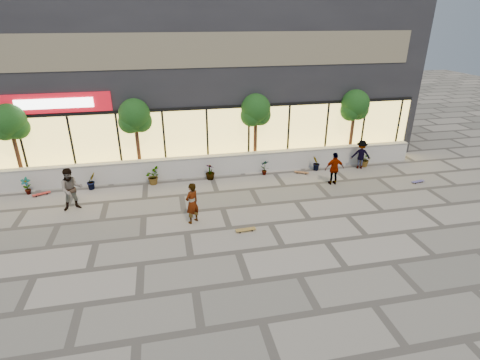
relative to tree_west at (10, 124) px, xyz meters
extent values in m
plane|color=#9D9588|center=(9.00, -7.70, -2.99)|extent=(80.00, 80.00, 0.00)
cube|color=beige|center=(9.00, -0.70, -2.49)|extent=(22.00, 0.35, 1.00)
cube|color=#B2AFA8|center=(9.00, -0.70, -1.97)|extent=(22.00, 0.42, 0.04)
cube|color=#232328|center=(9.00, 4.80, 1.26)|extent=(24.00, 9.00, 8.50)
cube|color=#FFDB66|center=(9.00, 0.28, -1.29)|extent=(23.04, 0.05, 3.00)
cube|color=black|center=(9.00, 0.25, 0.26)|extent=(23.04, 0.08, 0.15)
cube|color=red|center=(2.00, 0.23, 0.81)|extent=(5.00, 0.10, 0.90)
cube|color=white|center=(2.00, 0.16, 0.81)|extent=(3.40, 0.06, 0.45)
cube|color=brown|center=(9.00, 0.28, 3.01)|extent=(21.60, 0.05, 1.60)
imported|color=#183912|center=(0.50, -1.25, -2.58)|extent=(0.43, 0.29, 0.81)
imported|color=#183912|center=(3.30, -1.25, -2.58)|extent=(0.57, 0.57, 0.81)
imported|color=#183912|center=(6.10, -1.25, -2.58)|extent=(0.68, 0.77, 0.81)
imported|color=#183912|center=(8.90, -1.25, -2.58)|extent=(0.64, 0.64, 0.81)
imported|color=#183912|center=(11.70, -1.25, -2.58)|extent=(0.46, 0.35, 0.81)
imported|color=#183912|center=(14.50, -1.25, -2.58)|extent=(0.55, 0.57, 0.81)
imported|color=#183912|center=(17.30, -1.25, -2.58)|extent=(0.77, 0.84, 0.81)
cylinder|color=#4F2C1C|center=(0.00, 0.00, -1.37)|extent=(0.18, 0.18, 3.24)
sphere|color=#183912|center=(0.00, 0.00, 0.18)|extent=(1.50, 1.50, 1.50)
sphere|color=#183912|center=(-0.25, -0.05, -0.18)|extent=(1.10, 1.10, 1.10)
sphere|color=#183912|center=(0.25, 0.05, -0.18)|extent=(1.10, 1.10, 1.10)
cylinder|color=#4F2C1C|center=(5.50, 0.00, -1.37)|extent=(0.18, 0.18, 3.24)
sphere|color=#183912|center=(5.50, 0.00, 0.18)|extent=(1.50, 1.50, 1.50)
sphere|color=#183912|center=(5.25, -0.05, -0.18)|extent=(1.10, 1.10, 1.10)
sphere|color=#183912|center=(5.75, 0.05, -0.18)|extent=(1.10, 1.10, 1.10)
cylinder|color=#4F2C1C|center=(11.50, 0.00, -1.37)|extent=(0.18, 0.18, 3.24)
sphere|color=#183912|center=(11.50, 0.00, 0.18)|extent=(1.50, 1.50, 1.50)
sphere|color=#183912|center=(11.25, -0.05, -0.18)|extent=(1.10, 1.10, 1.10)
sphere|color=#183912|center=(11.75, 0.05, -0.18)|extent=(1.10, 1.10, 1.10)
cylinder|color=#4F2C1C|center=(17.00, 0.00, -1.37)|extent=(0.18, 0.18, 3.24)
sphere|color=#183912|center=(17.00, 0.00, 0.18)|extent=(1.50, 1.50, 1.50)
sphere|color=#183912|center=(16.75, -0.05, -0.18)|extent=(1.10, 1.10, 1.10)
sphere|color=#183912|center=(17.25, 0.05, -0.18)|extent=(1.10, 1.10, 1.10)
imported|color=silver|center=(7.67, -5.32, -2.14)|extent=(0.73, 0.69, 1.68)
imported|color=#8D7E5B|center=(2.88, -3.19, -2.07)|extent=(1.03, 0.89, 1.83)
imported|color=white|center=(14.66, -3.04, -2.18)|extent=(0.95, 0.41, 1.60)
imported|color=maroon|center=(16.92, -1.40, -2.22)|extent=(1.12, 0.84, 1.54)
cube|color=olive|center=(9.56, -6.43, -2.90)|extent=(0.79, 0.25, 0.02)
cylinder|color=black|center=(9.79, -6.34, -2.96)|extent=(0.06, 0.03, 0.06)
cylinder|color=black|center=(9.80, -6.48, -2.96)|extent=(0.06, 0.03, 0.06)
cylinder|color=black|center=(9.31, -6.37, -2.96)|extent=(0.06, 0.03, 0.06)
cylinder|color=black|center=(9.32, -6.51, -2.96)|extent=(0.06, 0.03, 0.06)
cube|color=#AE2A20|center=(1.13, -1.50, -2.90)|extent=(0.77, 0.50, 0.02)
cylinder|color=black|center=(1.31, -1.34, -2.96)|extent=(0.06, 0.05, 0.05)
cylinder|color=black|center=(1.37, -1.46, -2.96)|extent=(0.06, 0.05, 0.05)
cylinder|color=black|center=(0.89, -1.54, -2.96)|extent=(0.06, 0.05, 0.05)
cylinder|color=black|center=(0.94, -1.66, -2.96)|extent=(0.06, 0.05, 0.05)
cube|color=#965E31|center=(13.63, -1.50, -2.91)|extent=(0.74, 0.51, 0.02)
cylinder|color=black|center=(13.86, -1.55, -2.96)|extent=(0.06, 0.05, 0.05)
cylinder|color=black|center=(13.79, -1.67, -2.96)|extent=(0.06, 0.05, 0.05)
cylinder|color=black|center=(13.46, -1.33, -2.96)|extent=(0.06, 0.05, 0.05)
cylinder|color=black|center=(13.40, -1.45, -2.96)|extent=(0.06, 0.05, 0.05)
cube|color=#4D4782|center=(18.80, -3.75, -2.91)|extent=(0.72, 0.31, 0.02)
cylinder|color=black|center=(19.00, -3.65, -2.96)|extent=(0.05, 0.04, 0.05)
cylinder|color=black|center=(19.02, -3.77, -2.96)|extent=(0.05, 0.04, 0.05)
cylinder|color=black|center=(18.58, -3.73, -2.96)|extent=(0.05, 0.04, 0.05)
cylinder|color=black|center=(18.60, -3.85, -2.96)|extent=(0.05, 0.04, 0.05)
camera|label=1|loc=(6.87, -18.32, 4.53)|focal=28.00mm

